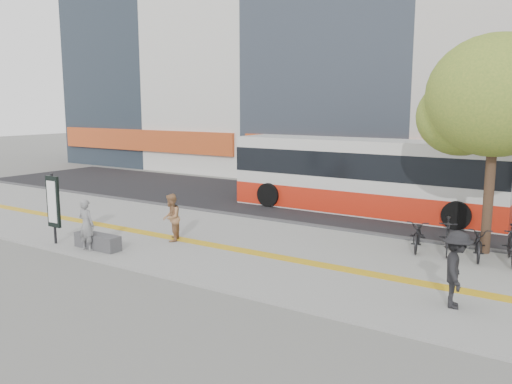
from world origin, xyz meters
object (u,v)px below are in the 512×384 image
Objects in this scene: seated_woman at (86,225)px; bench at (98,241)px; pedestrian_tan at (171,218)px; street_tree at (496,99)px; bus at (365,178)px; pedestrian_dark at (456,269)px; signboard at (53,203)px.

bench is at bearing -121.85° from seated_woman.
seated_woman is at bearing -62.95° from pedestrian_tan.
street_tree is 10.18m from pedestrian_tan.
bench is 1.05× the size of seated_woman.
bus is (-5.21, 3.68, -3.08)m from street_tree.
pedestrian_tan is 8.84m from pedestrian_dark.
signboard is 0.20× the size of bus.
seated_woman is 1.01× the size of pedestrian_tan.
street_tree reaches higher than pedestrian_dark.
signboard reaches higher than pedestrian_tan.
pedestrian_dark is at bearing -174.98° from seated_woman.
seated_woman is (1.45, 0.04, -0.52)m from signboard.
seated_woman is at bearing 1.77° from signboard.
signboard is 1.46× the size of pedestrian_tan.
bench is at bearing 82.57° from pedestrian_dark.
street_tree is at bearing 85.35° from pedestrian_tan.
bus is at bearing 18.78° from pedestrian_dark.
signboard reaches higher than seated_woman.
pedestrian_tan is (-8.55, -4.12, -3.68)m from street_tree.
bus reaches higher than pedestrian_tan.
bench is 10.78m from bus.
pedestrian_tan is at bearing 71.10° from pedestrian_dark.
signboard is 1.55m from seated_woman.
bus is 10.22m from pedestrian_dark.
seated_woman is (-9.93, -6.28, -3.67)m from street_tree.
pedestrian_dark reaches higher than bench.
pedestrian_tan is (2.83, 2.21, -0.53)m from signboard.
bench is 0.15× the size of bus.
seated_woman is 2.56m from pedestrian_tan.
bench is 2.33m from pedestrian_tan.
street_tree is 12.31m from seated_woman.
pedestrian_dark is at bearing -57.63° from bus.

